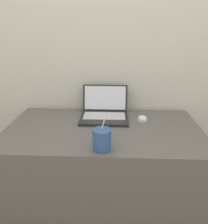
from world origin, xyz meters
name	(u,v)px	position (x,y,z in m)	size (l,w,h in m)	color
wall_back	(106,44)	(0.00, 0.75, 1.25)	(7.00, 0.04, 2.50)	silver
desk	(103,174)	(0.00, 0.36, 0.37)	(1.31, 0.71, 0.74)	#5B5651
laptop	(105,112)	(0.00, 0.55, 0.78)	(0.35, 0.32, 0.22)	#232326
drink_cup	(102,139)	(0.01, 0.08, 0.80)	(0.10, 0.10, 0.22)	#33518C
computer_mouse	(142,119)	(0.28, 0.50, 0.75)	(0.07, 0.09, 0.04)	white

